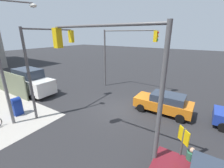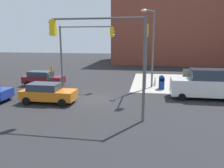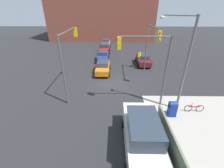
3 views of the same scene
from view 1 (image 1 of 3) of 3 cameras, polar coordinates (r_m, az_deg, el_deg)
The scene contains 10 objects.
ground_plane at distance 12.82m, azimuth 2.25°, elevation -9.66°, with size 120.00×120.00×0.00m, color #28282B.
traffic_signal_nw_corner at distance 6.45m, azimuth -0.69°, elevation 6.04°, with size 5.89×0.36×6.50m.
traffic_signal_se_corner at distance 16.33m, azimuth 4.17°, elevation 13.61°, with size 6.13×0.36×6.50m.
traffic_signal_ne_corner at distance 12.44m, azimuth -23.21°, elevation 10.20°, with size 0.36×4.46×6.50m.
street_lamp_corner at distance 11.67m, azimuth -35.53°, elevation 8.49°, with size 1.41×2.45×8.00m.
warning_sign_two_way at distance 7.43m, azimuth 25.17°, elevation -19.92°, with size 0.48×0.48×2.40m.
mailbox_blue at distance 13.89m, azimuth -32.60°, elevation -6.97°, with size 0.56×0.64×1.43m.
sedan_orange at distance 12.72m, azimuth 19.18°, elevation -6.74°, with size 4.38×2.02×1.62m.
van_white_delivery at distance 17.92m, azimuth -28.46°, elevation 0.78°, with size 5.40×2.32×2.62m.
pedestrian_crossing at distance 7.90m, azimuth 27.42°, elevation -25.18°, with size 0.36×0.36×1.64m.
Camera 1 is at (-5.74, 9.74, 6.05)m, focal length 24.00 mm.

